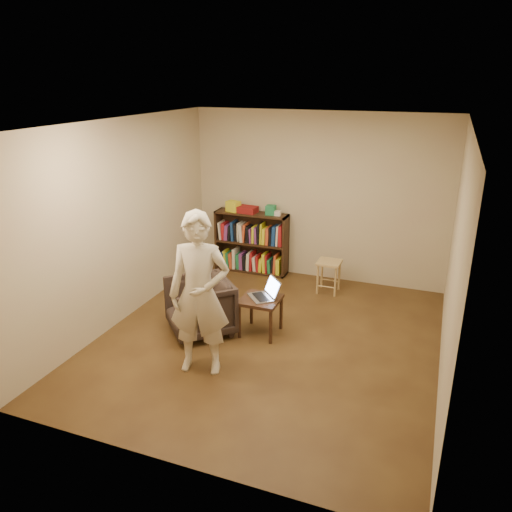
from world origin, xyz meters
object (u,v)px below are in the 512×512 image
at_px(side_table, 261,304).
at_px(armchair, 200,307).
at_px(bookshelf, 252,246).
at_px(laptop, 265,293).
at_px(stool, 329,267).
at_px(person, 200,294).

bearing_deg(side_table, armchair, -162.17).
xyz_separation_m(bookshelf, laptop, (0.93, -1.92, 0.10)).
height_order(stool, side_table, stool).
bearing_deg(side_table, person, -108.23).
xyz_separation_m(stool, side_table, (-0.50, -1.56, 0.01)).
height_order(armchair, laptop, laptop).
xyz_separation_m(laptop, person, (-0.37, -1.03, 0.36)).
height_order(bookshelf, armchair, bookshelf).
xyz_separation_m(side_table, person, (-0.32, -0.98, 0.50)).
distance_m(side_table, person, 1.15).
height_order(stool, laptop, laptop).
xyz_separation_m(armchair, side_table, (0.73, 0.23, 0.05)).
height_order(side_table, laptop, laptop).
bearing_deg(stool, side_table, -107.86).
relative_size(armchair, person, 0.43).
relative_size(stool, side_table, 1.02).
xyz_separation_m(armchair, person, (0.40, -0.75, 0.55)).
distance_m(stool, armchair, 2.18).
distance_m(armchair, laptop, 0.84).
distance_m(stool, person, 2.72).
bearing_deg(person, armchair, 104.80).
distance_m(bookshelf, armchair, 2.20).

